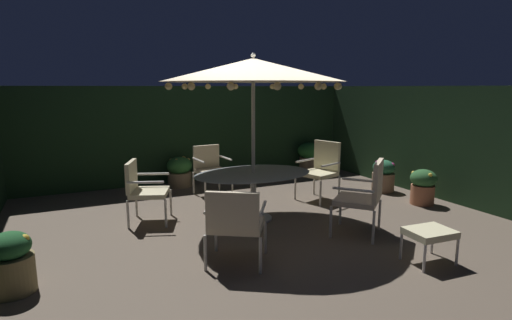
{
  "coord_description": "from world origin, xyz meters",
  "views": [
    {
      "loc": [
        -2.5,
        -5.09,
        2.03
      ],
      "look_at": [
        0.03,
        0.27,
        0.95
      ],
      "focal_mm": 28.2,
      "sensor_mm": 36.0,
      "label": 1
    }
  ],
  "objects_px": {
    "patio_chair_south": "(321,167)",
    "potted_plant_back_right": "(11,263)",
    "patio_chair_northeast": "(143,187)",
    "patio_chair_north": "(210,166)",
    "patio_umbrella": "(253,70)",
    "patio_chair_southeast": "(365,193)",
    "patio_dining_table": "(253,180)",
    "ottoman_footrest": "(430,234)",
    "potted_plant_right_near": "(383,175)",
    "patio_chair_east": "(235,221)",
    "potted_plant_left_near": "(179,171)",
    "potted_plant_back_center": "(423,186)",
    "potted_plant_left_far": "(309,156)"
  },
  "relations": [
    {
      "from": "patio_dining_table",
      "to": "patio_chair_southeast",
      "type": "height_order",
      "value": "patio_chair_southeast"
    },
    {
      "from": "potted_plant_left_near",
      "to": "potted_plant_back_right",
      "type": "distance_m",
      "value": 4.47
    },
    {
      "from": "patio_umbrella",
      "to": "patio_chair_south",
      "type": "xyz_separation_m",
      "value": [
        1.6,
        0.51,
        -1.66
      ]
    },
    {
      "from": "patio_chair_northeast",
      "to": "patio_chair_south",
      "type": "relative_size",
      "value": 0.89
    },
    {
      "from": "patio_chair_northeast",
      "to": "potted_plant_back_center",
      "type": "distance_m",
      "value": 4.73
    },
    {
      "from": "patio_chair_north",
      "to": "patio_umbrella",
      "type": "bearing_deg",
      "value": -85.48
    },
    {
      "from": "patio_chair_north",
      "to": "potted_plant_right_near",
      "type": "xyz_separation_m",
      "value": [
        3.17,
        -1.2,
        -0.23
      ]
    },
    {
      "from": "patio_chair_north",
      "to": "potted_plant_back_center",
      "type": "height_order",
      "value": "patio_chair_north"
    },
    {
      "from": "potted_plant_back_center",
      "to": "potted_plant_left_far",
      "type": "bearing_deg",
      "value": 96.11
    },
    {
      "from": "patio_umbrella",
      "to": "potted_plant_back_right",
      "type": "height_order",
      "value": "patio_umbrella"
    },
    {
      "from": "potted_plant_left_far",
      "to": "patio_chair_southeast",
      "type": "bearing_deg",
      "value": -112.27
    },
    {
      "from": "ottoman_footrest",
      "to": "potted_plant_back_center",
      "type": "height_order",
      "value": "potted_plant_back_center"
    },
    {
      "from": "patio_umbrella",
      "to": "patio_chair_east",
      "type": "distance_m",
      "value": 2.41
    },
    {
      "from": "patio_dining_table",
      "to": "patio_chair_northeast",
      "type": "xyz_separation_m",
      "value": [
        -1.56,
        0.59,
        -0.07
      ]
    },
    {
      "from": "patio_chair_east",
      "to": "potted_plant_left_near",
      "type": "distance_m",
      "value": 4.01
    },
    {
      "from": "potted_plant_back_right",
      "to": "patio_chair_southeast",
      "type": "bearing_deg",
      "value": -3.09
    },
    {
      "from": "patio_dining_table",
      "to": "ottoman_footrest",
      "type": "height_order",
      "value": "patio_dining_table"
    },
    {
      "from": "patio_chair_southeast",
      "to": "potted_plant_left_near",
      "type": "height_order",
      "value": "patio_chair_southeast"
    },
    {
      "from": "potted_plant_right_near",
      "to": "patio_chair_east",
      "type": "bearing_deg",
      "value": -154.36
    },
    {
      "from": "patio_chair_east",
      "to": "patio_chair_south",
      "type": "bearing_deg",
      "value": 37.8
    },
    {
      "from": "patio_chair_southeast",
      "to": "potted_plant_back_right",
      "type": "distance_m",
      "value": 4.25
    },
    {
      "from": "patio_chair_southeast",
      "to": "potted_plant_back_right",
      "type": "xyz_separation_m",
      "value": [
        -4.23,
        0.23,
        -0.29
      ]
    },
    {
      "from": "potted_plant_back_center",
      "to": "patio_chair_south",
      "type": "bearing_deg",
      "value": 144.03
    },
    {
      "from": "patio_dining_table",
      "to": "potted_plant_right_near",
      "type": "distance_m",
      "value": 3.09
    },
    {
      "from": "patio_chair_southeast",
      "to": "potted_plant_left_far",
      "type": "relative_size",
      "value": 1.46
    },
    {
      "from": "patio_dining_table",
      "to": "patio_umbrella",
      "type": "relative_size",
      "value": 0.68
    },
    {
      "from": "patio_chair_east",
      "to": "ottoman_footrest",
      "type": "height_order",
      "value": "patio_chair_east"
    },
    {
      "from": "ottoman_footrest",
      "to": "potted_plant_right_near",
      "type": "distance_m",
      "value": 3.34
    },
    {
      "from": "patio_chair_east",
      "to": "potted_plant_left_near",
      "type": "height_order",
      "value": "patio_chair_east"
    },
    {
      "from": "patio_chair_east",
      "to": "patio_chair_northeast",
      "type": "bearing_deg",
      "value": 108.78
    },
    {
      "from": "patio_chair_south",
      "to": "patio_chair_north",
      "type": "bearing_deg",
      "value": 146.33
    },
    {
      "from": "patio_umbrella",
      "to": "patio_chair_southeast",
      "type": "bearing_deg",
      "value": -49.27
    },
    {
      "from": "patio_dining_table",
      "to": "potted_plant_back_center",
      "type": "xyz_separation_m",
      "value": [
        3.03,
        -0.52,
        -0.29
      ]
    },
    {
      "from": "patio_dining_table",
      "to": "ottoman_footrest",
      "type": "distance_m",
      "value": 2.61
    },
    {
      "from": "patio_chair_northeast",
      "to": "patio_chair_south",
      "type": "distance_m",
      "value": 3.17
    },
    {
      "from": "patio_umbrella",
      "to": "patio_chair_southeast",
      "type": "height_order",
      "value": "patio_umbrella"
    },
    {
      "from": "patio_chair_south",
      "to": "potted_plant_back_right",
      "type": "height_order",
      "value": "patio_chair_south"
    },
    {
      "from": "potted_plant_right_near",
      "to": "potted_plant_back_right",
      "type": "bearing_deg",
      "value": -166.2
    },
    {
      "from": "patio_chair_northeast",
      "to": "potted_plant_left_far",
      "type": "height_order",
      "value": "patio_chair_northeast"
    },
    {
      "from": "potted_plant_right_near",
      "to": "potted_plant_left_far",
      "type": "bearing_deg",
      "value": 99.2
    },
    {
      "from": "patio_chair_southeast",
      "to": "patio_chair_north",
      "type": "bearing_deg",
      "value": 112.7
    },
    {
      "from": "patio_dining_table",
      "to": "potted_plant_back_center",
      "type": "distance_m",
      "value": 3.09
    },
    {
      "from": "patio_chair_north",
      "to": "potted_plant_left_near",
      "type": "distance_m",
      "value": 1.0
    },
    {
      "from": "potted_plant_left_far",
      "to": "potted_plant_left_near",
      "type": "xyz_separation_m",
      "value": [
        -3.19,
        -0.05,
        -0.07
      ]
    },
    {
      "from": "patio_umbrella",
      "to": "potted_plant_left_far",
      "type": "xyz_separation_m",
      "value": [
        2.69,
        2.61,
        -1.88
      ]
    },
    {
      "from": "patio_umbrella",
      "to": "patio_dining_table",
      "type": "bearing_deg",
      "value": 153.57
    },
    {
      "from": "patio_dining_table",
      "to": "ottoman_footrest",
      "type": "bearing_deg",
      "value": -62.7
    },
    {
      "from": "patio_chair_south",
      "to": "potted_plant_left_near",
      "type": "distance_m",
      "value": 2.95
    },
    {
      "from": "ottoman_footrest",
      "to": "potted_plant_left_far",
      "type": "relative_size",
      "value": 0.75
    },
    {
      "from": "potted_plant_left_far",
      "to": "patio_chair_south",
      "type": "bearing_deg",
      "value": -117.41
    }
  ]
}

